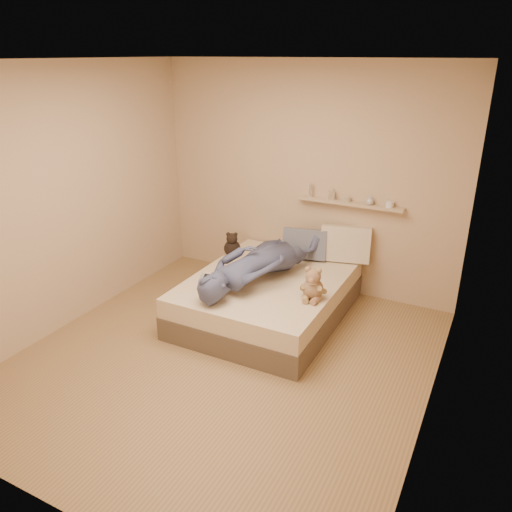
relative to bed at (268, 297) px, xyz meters
The scene contains 10 objects.
room 1.42m from the bed, 90.00° to the right, with size 3.80×3.80×3.80m.
bed is the anchor object (origin of this frame).
game_console 0.78m from the bed, 123.50° to the right, with size 0.18×0.09×0.06m.
teddy_bear 0.73m from the bed, 22.22° to the right, with size 0.27×0.27×0.34m.
dark_plush 0.80m from the bed, 151.33° to the left, with size 0.19×0.19×0.30m.
pillow_cream 1.09m from the bed, 55.81° to the left, with size 0.55×0.16×0.40m, color beige.
pillow_grey 0.81m from the bed, 79.40° to the left, with size 0.50×0.14×0.34m, color slate.
person 0.44m from the bed, 132.27° to the right, with size 0.61×1.66×0.40m, color #404565.
wall_shelf 1.38m from the bed, 58.82° to the left, with size 1.20×0.12×0.03m, color tan.
shelf_bottles 1.44m from the bed, 56.53° to the left, with size 0.96×0.11×0.15m.
Camera 1 is at (2.07, -3.36, 2.65)m, focal length 35.00 mm.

